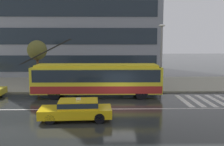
{
  "coord_description": "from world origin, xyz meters",
  "views": [
    {
      "loc": [
        -1.08,
        -19.43,
        4.9
      ],
      "look_at": [
        -0.51,
        3.02,
        2.1
      ],
      "focal_mm": 41.57,
      "sensor_mm": 36.0,
      "label": 1
    }
  ],
  "objects": [
    {
      "name": "pedestrian_at_shelter",
      "position": [
        0.56,
        6.26,
        1.75
      ],
      "size": [
        1.52,
        1.52,
        1.97
      ],
      "color": "black",
      "rests_on": "sidewalk_slab"
    },
    {
      "name": "crosswalk_stripe_inner_a",
      "position": [
        6.28,
        1.3,
        0.0
      ],
      "size": [
        0.44,
        4.4,
        0.01
      ],
      "primitive_type": "cube",
      "color": "beige",
      "rests_on": "ground_plane"
    },
    {
      "name": "crosswalk_stripe_edge_near",
      "position": [
        5.38,
        1.3,
        0.0
      ],
      "size": [
        0.44,
        4.4,
        0.01
      ],
      "primitive_type": "cube",
      "color": "beige",
      "rests_on": "ground_plane"
    },
    {
      "name": "crosswalk_stripe_center",
      "position": [
        7.18,
        1.3,
        0.0
      ],
      "size": [
        0.44,
        4.4,
        0.01
      ],
      "primitive_type": "cube",
      "color": "beige",
      "rests_on": "ground_plane"
    },
    {
      "name": "lane_centre_line",
      "position": [
        0.0,
        -1.2,
        0.0
      ],
      "size": [
        72.0,
        0.14,
        0.01
      ],
      "primitive_type": "cube",
      "color": "silver",
      "rests_on": "ground_plane"
    },
    {
      "name": "trolleybus",
      "position": [
        -1.81,
        3.0,
        1.58
      ],
      "size": [
        12.21,
        2.61,
        5.09
      ],
      "color": "yellow",
      "rests_on": "ground_plane"
    },
    {
      "name": "ground_plane",
      "position": [
        0.0,
        0.0,
        0.0
      ],
      "size": [
        160.0,
        160.0,
        0.0
      ],
      "primitive_type": "plane",
      "color": "#232625"
    },
    {
      "name": "pedestrian_walking_past",
      "position": [
        -5.1,
        5.57,
        1.13
      ],
      "size": [
        0.5,
        0.5,
        1.67
      ],
      "color": "#50464A",
      "rests_on": "sidewalk_slab"
    },
    {
      "name": "sidewalk_slab",
      "position": [
        0.0,
        9.6,
        0.07
      ],
      "size": [
        80.0,
        10.0,
        0.14
      ],
      "primitive_type": "cube",
      "color": "gray",
      "rests_on": "ground_plane"
    },
    {
      "name": "crosswalk_stripe_inner_b",
      "position": [
        8.08,
        1.3,
        0.0
      ],
      "size": [
        0.44,
        4.4,
        0.01
      ],
      "primitive_type": "cube",
      "color": "beige",
      "rests_on": "ground_plane"
    },
    {
      "name": "taxi_oncoming_near",
      "position": [
        -2.87,
        -3.73,
        0.7
      ],
      "size": [
        4.5,
        1.97,
        1.39
      ],
      "color": "yellow",
      "rests_on": "ground_plane"
    },
    {
      "name": "street_tree_bare",
      "position": [
        -8.22,
        7.92,
        3.87
      ],
      "size": [
        2.05,
        2.23,
        4.81
      ],
      "color": "brown",
      "rests_on": "sidewalk_slab"
    },
    {
      "name": "pedestrian_approaching_curb",
      "position": [
        -3.93,
        5.19,
        1.12
      ],
      "size": [
        0.49,
        0.49,
        1.66
      ],
      "color": "#293046",
      "rests_on": "sidewalk_slab"
    },
    {
      "name": "street_lamp",
      "position": [
        4.29,
        5.31,
        3.9
      ],
      "size": [
        0.6,
        0.32,
        6.32
      ],
      "color": "gray",
      "rests_on": "sidewalk_slab"
    }
  ]
}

